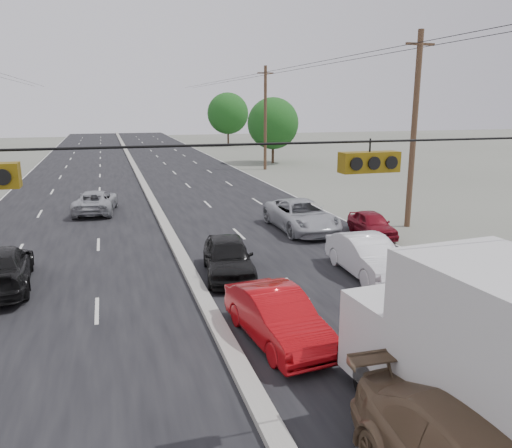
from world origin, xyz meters
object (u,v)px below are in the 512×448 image
object	(u,v)px
tree_right_far	(228,113)
queue_car_a	(228,257)
tree_right_mid	(273,123)
queue_car_e	(372,224)
oncoming_far	(96,202)
queue_car_c	(301,216)
queue_car_b	(367,257)
utility_pole_right_c	(265,118)
red_sedan	(277,317)
utility_pole_right_b	(414,130)

from	to	relation	value
tree_right_far	queue_car_a	bearing A→B (deg)	-103.68
tree_right_mid	queue_car_e	distance (m)	32.00
tree_right_far	oncoming_far	world-z (taller)	tree_right_far
queue_car_c	tree_right_far	bearing A→B (deg)	79.45
oncoming_far	queue_car_e	bearing A→B (deg)	150.26
queue_car_e	queue_car_b	bearing A→B (deg)	-115.68
utility_pole_right_c	queue_car_b	bearing A→B (deg)	-100.81
utility_pole_right_c	queue_car_e	size ratio (longest dim) A/B	2.76
queue_car_c	oncoming_far	world-z (taller)	queue_car_c
red_sedan	queue_car_c	size ratio (longest dim) A/B	0.78
tree_right_far	queue_car_b	xyz separation A→B (m)	(-9.50, -61.43, -4.20)
red_sedan	queue_car_b	distance (m)	6.60
utility_pole_right_b	tree_right_mid	size ratio (longest dim) A/B	1.40
queue_car_c	queue_car_a	bearing A→B (deg)	-133.39
tree_right_mid	queue_car_a	distance (m)	37.68
queue_car_c	red_sedan	bearing A→B (deg)	-115.70
utility_pole_right_c	tree_right_mid	size ratio (longest dim) A/B	1.40
tree_right_far	queue_car_c	distance (m)	55.14
tree_right_far	queue_car_e	xyz separation A→B (m)	(-6.40, -56.32, -4.34)
tree_right_mid	queue_car_c	bearing A→B (deg)	-105.87
queue_car_a	oncoming_far	bearing A→B (deg)	118.12
queue_car_c	queue_car_e	size ratio (longest dim) A/B	1.55
utility_pole_right_c	red_sedan	bearing A→B (deg)	-107.31
queue_car_a	queue_car_c	world-z (taller)	queue_car_c
tree_right_mid	queue_car_e	size ratio (longest dim) A/B	1.97
red_sedan	queue_car_a	world-z (taller)	queue_car_a
utility_pole_right_c	tree_right_mid	xyz separation A→B (m)	(2.50, 5.00, -0.77)
utility_pole_right_b	red_sedan	bearing A→B (deg)	-136.28
utility_pole_right_b	queue_car_a	world-z (taller)	utility_pole_right_b
utility_pole_right_b	tree_right_far	bearing A→B (deg)	86.36
utility_pole_right_b	utility_pole_right_c	distance (m)	25.00
queue_car_e	tree_right_far	bearing A→B (deg)	89.07
tree_right_mid	tree_right_far	world-z (taller)	tree_right_far
tree_right_mid	utility_pole_right_c	bearing A→B (deg)	-116.57
utility_pole_right_c	tree_right_far	bearing A→B (deg)	83.35
tree_right_far	queue_car_b	size ratio (longest dim) A/B	1.79
queue_car_e	utility_pole_right_b	bearing A→B (deg)	30.00
tree_right_mid	tree_right_far	bearing A→B (deg)	87.71
utility_pole_right_b	utility_pole_right_c	size ratio (longest dim) A/B	1.00
red_sedan	oncoming_far	world-z (taller)	red_sedan
queue_car_c	utility_pole_right_c	bearing A→B (deg)	75.71
queue_car_a	utility_pole_right_b	bearing A→B (deg)	31.90
utility_pole_right_b	queue_car_c	xyz separation A→B (m)	(-5.80, 0.81, -4.33)
tree_right_mid	queue_car_c	xyz separation A→B (m)	(-8.30, -29.19, -3.56)
utility_pole_right_c	queue_car_c	size ratio (longest dim) A/B	1.78
tree_right_far	red_sedan	world-z (taller)	tree_right_far
red_sedan	queue_car_b	size ratio (longest dim) A/B	0.96
red_sedan	queue_car_e	size ratio (longest dim) A/B	1.21
tree_right_mid	tree_right_far	xyz separation A→B (m)	(1.00, 25.00, 0.62)
oncoming_far	queue_car_b	bearing A→B (deg)	130.89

